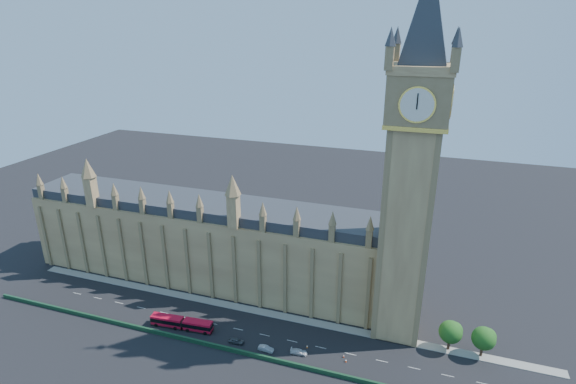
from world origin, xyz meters
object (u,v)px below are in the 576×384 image
(car_silver, at_px, (266,349))
(car_white, at_px, (299,352))
(red_bus, at_px, (182,323))
(car_grey, at_px, (236,341))

(car_silver, xyz_separation_m, car_white, (8.56, 1.62, -0.04))
(red_bus, height_order, car_grey, red_bus)
(red_bus, xyz_separation_m, car_silver, (25.88, -1.33, -0.94))
(red_bus, bearing_deg, car_silver, -7.57)
(red_bus, relative_size, car_white, 4.10)
(car_grey, relative_size, car_white, 0.95)
(red_bus, xyz_separation_m, car_grey, (17.24, -1.01, -0.90))
(car_silver, bearing_deg, car_white, -76.08)
(car_silver, height_order, car_white, car_silver)
(car_grey, height_order, car_white, car_grey)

